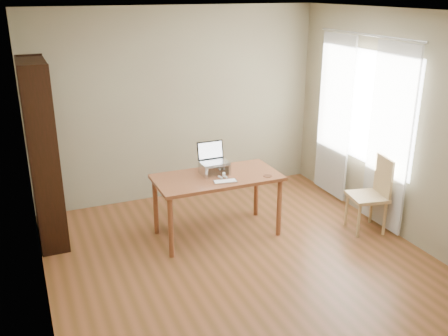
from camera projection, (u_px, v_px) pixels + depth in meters
room at (253, 152)px, 4.87m from camera, size 4.04×4.54×2.64m
bookshelf at (43, 154)px, 5.60m from camera, size 0.30×0.90×2.10m
curtains at (360, 125)px, 6.28m from camera, size 0.03×1.90×2.25m
desk at (217, 183)px, 5.81m from camera, size 1.46×0.73×0.75m
laptop_stand at (214, 167)px, 5.82m from camera, size 0.32×0.25×0.13m
laptop at (213, 157)px, 5.83m from camera, size 0.32×0.27×0.23m
keyboard at (225, 182)px, 5.59m from camera, size 0.28×0.15×0.02m
coaster at (268, 176)px, 5.77m from camera, size 0.10×0.10×0.01m
cat at (215, 168)px, 5.86m from camera, size 0.23×0.47×0.13m
chair at (372, 191)px, 5.99m from camera, size 0.48×0.48×0.93m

